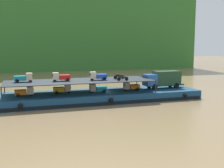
{
  "coord_description": "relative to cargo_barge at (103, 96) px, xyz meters",
  "views": [
    {
      "loc": [
        -12.83,
        -43.33,
        8.77
      ],
      "look_at": [
        1.65,
        0.0,
        2.7
      ],
      "focal_mm": 43.91,
      "sensor_mm": 36.0,
      "label": 1
    }
  ],
  "objects": [
    {
      "name": "covered_lorry",
      "position": [
        11.38,
        0.25,
        2.45
      ],
      "size": [
        7.92,
        2.56,
        3.1
      ],
      "color": "#285BA3",
      "rests_on": "cargo_barge"
    },
    {
      "name": "ground_plane",
      "position": [
        0.0,
        0.02,
        -0.75
      ],
      "size": [
        400.0,
        400.0,
        0.0
      ],
      "primitive_type": "plane",
      "color": "olive"
    },
    {
      "name": "mini_truck_lower_aft",
      "position": [
        -6.62,
        0.53,
        1.44
      ],
      "size": [
        2.78,
        1.26,
        1.38
      ],
      "color": "gold",
      "rests_on": "cargo_barge"
    },
    {
      "name": "hillside_far_bank",
      "position": [
        0.0,
        75.3,
        21.53
      ],
      "size": [
        117.0,
        36.22,
        39.55
      ],
      "color": "#33702D",
      "rests_on": "ground"
    },
    {
      "name": "mini_truck_upper_stern",
      "position": [
        -12.48,
        0.79,
        3.44
      ],
      "size": [
        2.76,
        1.24,
        1.38
      ],
      "color": "teal",
      "rests_on": "cargo_rack"
    },
    {
      "name": "motorcycle_upper_centre",
      "position": [
        2.88,
        0.02,
        3.18
      ],
      "size": [
        1.9,
        0.55,
        0.87
      ],
      "color": "black",
      "rests_on": "cargo_rack"
    },
    {
      "name": "mini_truck_lower_fore",
      "position": [
        5.01,
        -0.29,
        1.44
      ],
      "size": [
        2.77,
        1.26,
        1.38
      ],
      "color": "orange",
      "rests_on": "cargo_barge"
    },
    {
      "name": "cargo_barge",
      "position": [
        0.0,
        0.0,
        0.0
      ],
      "size": [
        32.73,
        9.18,
        1.5
      ],
      "color": "navy",
      "rests_on": "ground"
    },
    {
      "name": "mini_truck_lower_stern",
      "position": [
        -12.46,
        -0.43,
        1.44
      ],
      "size": [
        2.75,
        1.22,
        1.38
      ],
      "color": "orange",
      "rests_on": "cargo_barge"
    },
    {
      "name": "mini_truck_upper_mid",
      "position": [
        -6.82,
        0.24,
        3.44
      ],
      "size": [
        2.76,
        1.23,
        1.38
      ],
      "color": "red",
      "rests_on": "cargo_rack"
    },
    {
      "name": "mini_truck_lower_mid",
      "position": [
        -1.02,
        -0.51,
        1.44
      ],
      "size": [
        2.74,
        1.2,
        1.38
      ],
      "color": "teal",
      "rests_on": "cargo_barge"
    },
    {
      "name": "cargo_rack",
      "position": [
        -3.8,
        0.02,
        2.69
      ],
      "size": [
        23.53,
        7.83,
        2.0
      ],
      "color": "#232833",
      "rests_on": "cargo_barge"
    },
    {
      "name": "mini_truck_upper_fore",
      "position": [
        -0.88,
        -0.29,
        3.44
      ],
      "size": [
        2.79,
        1.29,
        1.38
      ],
      "color": "#1E47B7",
      "rests_on": "cargo_rack"
    },
    {
      "name": "motorcycle_upper_port",
      "position": [
        2.67,
        -2.33,
        3.18
      ],
      "size": [
        1.9,
        0.55,
        0.87
      ],
      "color": "black",
      "rests_on": "cargo_rack"
    }
  ]
}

